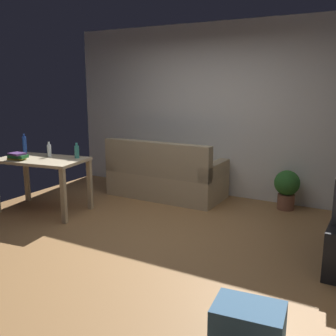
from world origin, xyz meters
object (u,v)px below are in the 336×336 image
storage_box (248,326)px  bottle_blue (25,145)px  potted_plant (287,187)px  bottle_tall (77,152)px  book_stack (17,156)px  desk (42,166)px  bottle_clear (49,150)px  couch (165,178)px

storage_box → bottle_blue: (-3.91, 1.53, 0.74)m
potted_plant → bottle_tall: (-2.55, -1.51, 0.52)m
book_stack → desk: bearing=45.7°
bottle_blue → bottle_clear: size_ratio=1.41×
bottle_clear → book_stack: bearing=-118.6°
storage_box → book_stack: size_ratio=1.72×
couch → bottle_blue: bottle_blue is taller
bottle_blue → potted_plant: bearing=25.3°
couch → bottle_tall: 1.50m
couch → book_stack: 2.21m
desk → bottle_clear: size_ratio=6.11×
couch → bottle_tall: size_ratio=8.41×
desk → potted_plant: desk is taller
bottle_clear → book_stack: bottle_clear is taller
desk → book_stack: size_ratio=4.62×
bottle_tall → potted_plant: bearing=30.5°
couch → potted_plant: bearing=-170.3°
desk → storage_box: 3.74m
potted_plant → bottle_tall: bottle_tall is taller
storage_box → bottle_tall: (-3.01, 1.65, 0.70)m
couch → potted_plant: size_ratio=3.15×
bottle_tall → desk: bearing=-148.2°
desk → bottle_tall: size_ratio=6.05×
desk → bottle_tall: (0.42, 0.26, 0.20)m
potted_plant → bottle_blue: bottle_blue is taller
bottle_clear → bottle_tall: (0.43, 0.10, 0.00)m
couch → bottle_blue: 2.17m
bottle_blue → book_stack: size_ratio=1.07×
desk → bottle_blue: 0.56m
bottle_blue → bottle_tall: 0.91m
potted_plant → bottle_clear: (-2.98, -1.61, 0.52)m
potted_plant → bottle_clear: size_ratio=2.70×
book_stack → couch: bearing=51.0°
potted_plant → storage_box: bearing=-81.7°
couch → desk: couch is taller
storage_box → bottle_blue: bearing=158.7°
desk → bottle_clear: bearing=84.8°
bottle_tall → book_stack: bottle_tall is taller
bottle_blue → book_stack: bottle_blue is taller
bottle_blue → book_stack: (0.26, -0.36, -0.09)m
book_stack → potted_plant: bearing=31.9°
storage_box → bottle_clear: size_ratio=2.27×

